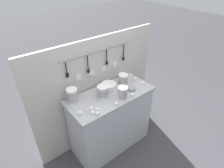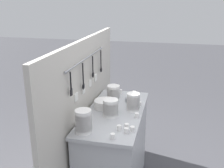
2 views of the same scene
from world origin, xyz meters
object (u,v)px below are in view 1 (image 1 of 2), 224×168
(plate_stack, at_px, (109,86))
(bowl_stack_back_corner, at_px, (72,96))
(cup_by_caddy, at_px, (93,113))
(cup_front_right, at_px, (132,95))
(bowl_stack_nested_right, at_px, (122,93))
(cup_edge_near, at_px, (98,114))
(bowl_stack_short_front, at_px, (103,92))
(cup_edge_far, at_px, (116,104))
(cup_mid_row, at_px, (92,109))
(cup_centre, at_px, (80,113))
(cup_back_right, at_px, (143,84))
(steel_mixing_bowl, at_px, (131,89))
(cup_front_left, at_px, (131,76))
(bowl_stack_wide_centre, at_px, (123,79))
(cup_beside_plates, at_px, (135,79))
(cup_back_left, at_px, (98,110))

(plate_stack, bearing_deg, bowl_stack_back_corner, 175.74)
(cup_by_caddy, relative_size, cup_front_right, 1.00)
(bowl_stack_nested_right, relative_size, cup_edge_near, 3.96)
(bowl_stack_nested_right, relative_size, bowl_stack_short_front, 1.08)
(cup_edge_far, bearing_deg, cup_edge_near, 180.00)
(cup_by_caddy, distance_m, cup_mid_row, 0.07)
(bowl_stack_back_corner, relative_size, cup_centre, 4.42)
(cup_edge_near, relative_size, cup_front_right, 1.00)
(bowl_stack_back_corner, xyz_separation_m, cup_back_right, (0.96, -0.27, -0.08))
(cup_back_right, bearing_deg, steel_mixing_bowl, 177.11)
(cup_front_left, xyz_separation_m, cup_centre, (-1.03, -0.25, 0.00))
(cup_edge_near, distance_m, cup_back_right, 0.86)
(bowl_stack_wide_centre, xyz_separation_m, cup_by_caddy, (-0.69, -0.26, -0.06))
(bowl_stack_wide_centre, bearing_deg, cup_edge_near, -154.70)
(bowl_stack_short_front, xyz_separation_m, cup_beside_plates, (0.61, 0.03, -0.06))
(bowl_stack_short_front, height_order, steel_mixing_bowl, bowl_stack_short_front)
(cup_mid_row, bearing_deg, plate_stack, 28.62)
(cup_edge_far, relative_size, cup_front_right, 1.00)
(bowl_stack_short_front, height_order, cup_centre, bowl_stack_short_front)
(bowl_stack_nested_right, height_order, cup_front_left, bowl_stack_nested_right)
(bowl_stack_wide_centre, bearing_deg, cup_beside_plates, -9.84)
(cup_centre, bearing_deg, cup_mid_row, -7.86)
(plate_stack, xyz_separation_m, cup_edge_far, (-0.16, -0.35, -0.02))
(cup_centre, bearing_deg, cup_by_caddy, -37.57)
(bowl_stack_nested_right, relative_size, plate_stack, 0.85)
(cup_beside_plates, bearing_deg, bowl_stack_short_front, -177.41)
(bowl_stack_nested_right, height_order, bowl_stack_wide_centre, bowl_stack_nested_right)
(cup_edge_near, height_order, cup_front_right, same)
(steel_mixing_bowl, distance_m, cup_back_left, 0.61)
(bowl_stack_nested_right, xyz_separation_m, plate_stack, (0.00, 0.29, -0.05))
(cup_beside_plates, height_order, cup_front_right, same)
(cup_back_left, bearing_deg, cup_back_right, 4.23)
(bowl_stack_short_front, xyz_separation_m, cup_front_left, (0.62, 0.14, -0.06))
(plate_stack, xyz_separation_m, cup_front_left, (0.45, 0.04, -0.02))
(cup_front_left, bearing_deg, plate_stack, -175.27)
(cup_front_left, xyz_separation_m, cup_by_caddy, (-0.91, -0.34, 0.00))
(bowl_stack_short_front, bearing_deg, steel_mixing_bowl, -16.98)
(bowl_stack_short_front, relative_size, cup_front_right, 3.66)
(bowl_stack_wide_centre, relative_size, cup_back_right, 3.60)
(bowl_stack_back_corner, distance_m, bowl_stack_wide_centre, 0.76)
(cup_mid_row, bearing_deg, bowl_stack_nested_right, -6.70)
(cup_edge_far, bearing_deg, cup_by_caddy, 171.91)
(cup_edge_near, height_order, cup_back_left, same)
(cup_beside_plates, height_order, cup_back_left, same)
(plate_stack, distance_m, steel_mixing_bowl, 0.31)
(cup_beside_plates, bearing_deg, bowl_stack_wide_centre, 170.16)
(cup_mid_row, bearing_deg, cup_by_caddy, -115.13)
(cup_back_right, xyz_separation_m, cup_edge_far, (-0.58, -0.12, 0.00))
(cup_back_right, bearing_deg, cup_mid_row, -179.73)
(bowl_stack_short_front, distance_m, cup_beside_plates, 0.61)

